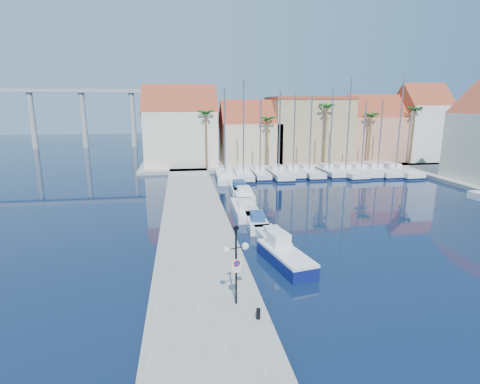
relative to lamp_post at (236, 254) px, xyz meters
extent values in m
plane|color=#081831|center=(7.45, 0.85, -3.30)|extent=(260.00, 260.00, 0.00)
cube|color=gray|center=(-1.55, 14.35, -3.05)|extent=(6.00, 77.00, 0.50)
cube|color=gray|center=(17.45, 48.85, -3.05)|extent=(54.00, 16.00, 0.50)
cylinder|color=black|center=(0.00, 0.01, -0.67)|extent=(0.11, 0.11, 4.26)
cylinder|color=black|center=(-0.25, -0.08, 0.29)|extent=(0.52, 0.22, 0.05)
cylinder|color=black|center=(0.25, 0.09, 0.29)|extent=(0.52, 0.22, 0.05)
sphere|color=white|center=(-0.50, -0.17, 0.29)|extent=(0.38, 0.38, 0.38)
sphere|color=white|center=(0.50, 0.18, 0.29)|extent=(0.38, 0.38, 0.38)
cube|color=black|center=(0.00, 0.01, 1.36)|extent=(0.26, 0.20, 0.17)
cube|color=white|center=(0.02, -0.06, -0.56)|extent=(0.51, 0.20, 0.53)
cylinder|color=red|center=(0.03, -0.08, -0.51)|extent=(0.35, 0.13, 0.36)
cylinder|color=#1933A5|center=(0.03, -0.09, -0.51)|extent=(0.25, 0.10, 0.26)
cube|color=white|center=(0.02, -0.06, -0.93)|extent=(0.41, 0.17, 0.15)
cylinder|color=black|center=(0.85, -1.56, -2.53)|extent=(0.22, 0.22, 0.54)
cube|color=#0F1758|center=(4.17, 5.35, -2.88)|extent=(2.93, 5.84, 0.84)
cube|color=white|center=(4.17, 5.35, -2.37)|extent=(2.93, 5.84, 0.19)
cube|color=white|center=(3.95, 6.44, -1.85)|extent=(1.48, 1.70, 1.02)
cube|color=white|center=(4.19, 9.49, -2.90)|extent=(2.01, 5.14, 0.80)
cube|color=white|center=(4.23, 8.98, -2.20)|extent=(1.26, 1.84, 0.60)
cube|color=white|center=(3.89, 13.85, -2.90)|extent=(2.04, 5.33, 0.80)
cube|color=navy|center=(3.85, 13.33, -2.20)|extent=(1.30, 1.91, 0.60)
cube|color=white|center=(3.54, 17.99, -2.90)|extent=(2.41, 7.02, 0.80)
cube|color=white|center=(3.52, 17.29, -2.20)|extent=(1.62, 2.48, 0.60)
cube|color=white|center=(4.43, 24.41, -2.90)|extent=(2.50, 6.67, 0.80)
cube|color=white|center=(4.39, 23.76, -2.20)|extent=(1.61, 2.38, 0.60)
cube|color=white|center=(4.41, 28.17, -2.90)|extent=(2.21, 6.30, 0.80)
cube|color=navy|center=(4.39, 27.55, -2.20)|extent=(1.47, 2.23, 0.60)
cube|color=white|center=(3.62, 34.76, -2.90)|extent=(3.03, 7.39, 0.80)
cube|color=white|center=(3.55, 34.05, -2.20)|extent=(1.86, 2.67, 0.60)
cube|color=white|center=(3.79, 38.73, -2.90)|extent=(2.45, 7.46, 0.80)
cube|color=white|center=(3.78, 37.99, -2.20)|extent=(1.69, 2.62, 0.60)
cube|color=white|center=(3.70, 36.73, -2.80)|extent=(3.00, 10.14, 1.00)
cube|color=#0B1639|center=(3.70, 36.73, -3.12)|extent=(3.06, 10.21, 0.28)
cube|color=white|center=(3.74, 37.73, -2.00)|extent=(1.94, 3.08, 0.60)
cylinder|color=slate|center=(3.68, 36.22, 3.62)|extent=(0.20, 0.20, 11.84)
cube|color=white|center=(6.43, 36.64, -2.80)|extent=(3.15, 9.62, 1.00)
cube|color=#0B1639|center=(6.43, 36.64, -3.12)|extent=(3.22, 9.68, 0.28)
cube|color=white|center=(6.50, 37.59, -2.00)|extent=(1.93, 2.96, 0.60)
cylinder|color=slate|center=(6.40, 36.17, 4.25)|extent=(0.20, 0.20, 13.10)
cube|color=white|center=(8.97, 36.92, -2.80)|extent=(2.32, 8.28, 1.00)
cube|color=#0B1639|center=(8.97, 36.92, -3.12)|extent=(2.39, 8.35, 0.28)
cube|color=white|center=(8.99, 37.74, -2.00)|extent=(1.55, 2.50, 0.60)
cylinder|color=slate|center=(8.96, 36.51, 2.90)|extent=(0.20, 0.20, 10.40)
cube|color=white|center=(11.72, 36.56, -2.80)|extent=(2.56, 9.82, 1.00)
cube|color=#0B1639|center=(11.72, 36.56, -3.12)|extent=(2.62, 9.88, 0.28)
cube|color=white|center=(11.72, 37.55, -2.00)|extent=(1.79, 2.95, 0.60)
cylinder|color=slate|center=(11.72, 36.07, 3.54)|extent=(0.20, 0.20, 11.67)
cube|color=white|center=(14.25, 37.40, -2.80)|extent=(2.56, 8.34, 1.00)
cube|color=#0B1639|center=(14.25, 37.40, -3.12)|extent=(2.62, 8.41, 0.28)
cube|color=white|center=(14.29, 38.22, -2.00)|extent=(1.62, 2.55, 0.60)
cylinder|color=slate|center=(14.23, 36.99, 3.23)|extent=(0.20, 0.20, 11.06)
cube|color=white|center=(16.66, 37.08, -2.80)|extent=(2.57, 9.53, 1.00)
cube|color=#0B1639|center=(16.66, 37.08, -3.12)|extent=(2.63, 9.59, 0.28)
cube|color=white|center=(16.67, 38.03, -2.00)|extent=(1.76, 2.87, 0.60)
cylinder|color=slate|center=(16.66, 36.61, 3.15)|extent=(0.20, 0.20, 10.90)
cube|color=white|center=(19.89, 37.08, -2.80)|extent=(2.36, 8.52, 1.00)
cube|color=#0B1639|center=(19.89, 37.08, -3.12)|extent=(2.42, 8.58, 0.28)
cube|color=white|center=(19.87, 37.93, -2.00)|extent=(1.59, 2.57, 0.60)
cylinder|color=slate|center=(19.89, 36.66, 3.66)|extent=(0.20, 0.20, 11.92)
cube|color=white|center=(22.36, 36.73, -2.80)|extent=(3.32, 10.84, 1.00)
cube|color=#0B1639|center=(22.36, 36.73, -3.12)|extent=(3.38, 10.91, 0.28)
cube|color=white|center=(22.31, 37.80, -2.00)|extent=(2.11, 3.31, 0.60)
cylinder|color=slate|center=(22.39, 36.19, 4.47)|extent=(0.20, 0.20, 13.53)
cube|color=white|center=(24.94, 36.69, -2.80)|extent=(2.90, 9.75, 1.00)
cube|color=#0B1639|center=(24.94, 36.69, -3.12)|extent=(2.96, 9.81, 0.28)
cube|color=white|center=(24.90, 37.65, -2.00)|extent=(1.87, 2.97, 0.60)
cylinder|color=slate|center=(24.96, 36.20, 2.77)|extent=(0.20, 0.20, 10.14)
cube|color=white|center=(27.80, 36.99, -2.80)|extent=(3.20, 10.96, 1.00)
cube|color=#0B1639|center=(27.80, 36.99, -3.12)|extent=(3.26, 11.02, 0.28)
cube|color=white|center=(27.76, 38.07, -2.00)|extent=(2.09, 3.33, 0.60)
cylinder|color=slate|center=(27.82, 36.45, 2.87)|extent=(0.20, 0.20, 10.34)
cube|color=white|center=(30.46, 36.32, -2.80)|extent=(3.59, 11.50, 1.00)
cube|color=#0B1639|center=(30.46, 36.32, -3.12)|extent=(3.65, 11.56, 0.28)
cube|color=white|center=(30.40, 37.46, -2.00)|extent=(2.25, 3.52, 0.60)
cylinder|color=slate|center=(30.49, 35.76, 4.46)|extent=(0.20, 0.20, 13.50)
cube|color=beige|center=(-2.55, 47.85, 1.70)|extent=(12.00, 9.00, 9.00)
cube|color=brown|center=(-2.55, 47.85, 6.20)|extent=(12.30, 9.00, 9.00)
cube|color=#C9AF8D|center=(9.45, 47.85, 0.70)|extent=(10.00, 8.00, 7.00)
cube|color=brown|center=(9.45, 47.85, 4.20)|extent=(10.30, 8.00, 8.00)
cube|color=#9A865F|center=(20.45, 48.85, 2.70)|extent=(14.00, 10.00, 11.00)
cube|color=brown|center=(20.45, 48.85, 8.45)|extent=(14.20, 10.20, 0.50)
cube|color=tan|center=(32.45, 47.85, 1.20)|extent=(10.00, 8.00, 8.00)
cube|color=brown|center=(32.45, 47.85, 5.20)|extent=(10.30, 8.00, 8.00)
cube|color=silver|center=(41.45, 46.85, 2.20)|extent=(8.00, 8.00, 10.00)
cube|color=brown|center=(41.45, 46.85, 7.20)|extent=(8.30, 8.00, 8.00)
cylinder|color=brown|center=(1.45, 42.85, 1.70)|extent=(0.36, 0.36, 9.00)
sphere|color=#175017|center=(1.45, 42.85, 6.05)|extent=(2.60, 2.60, 2.60)
cylinder|color=brown|center=(11.45, 42.85, 1.20)|extent=(0.36, 0.36, 8.00)
sphere|color=#175017|center=(11.45, 42.85, 5.05)|extent=(2.60, 2.60, 2.60)
cylinder|color=brown|center=(21.45, 42.85, 2.20)|extent=(0.36, 0.36, 10.00)
sphere|color=#175017|center=(21.45, 42.85, 7.05)|extent=(2.60, 2.60, 2.60)
cylinder|color=brown|center=(29.45, 42.85, 1.45)|extent=(0.36, 0.36, 8.50)
sphere|color=#175017|center=(29.45, 42.85, 5.55)|extent=(2.60, 2.60, 2.60)
cylinder|color=brown|center=(37.45, 42.85, 1.95)|extent=(0.36, 0.36, 9.50)
sphere|color=#175017|center=(37.45, 42.85, 6.55)|extent=(2.60, 2.60, 2.60)
cube|color=#9E9E99|center=(-30.55, 82.85, 10.70)|extent=(48.00, 2.20, 0.90)
cylinder|color=#9E9E99|center=(-38.55, 82.85, 3.70)|extent=(1.40, 1.40, 14.00)
cylinder|color=#9E9E99|center=(-26.55, 82.85, 3.70)|extent=(1.40, 1.40, 14.00)
cylinder|color=#9E9E99|center=(-14.55, 82.85, 3.70)|extent=(1.40, 1.40, 14.00)
camera|label=1|loc=(-2.55, -17.50, 7.33)|focal=28.00mm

